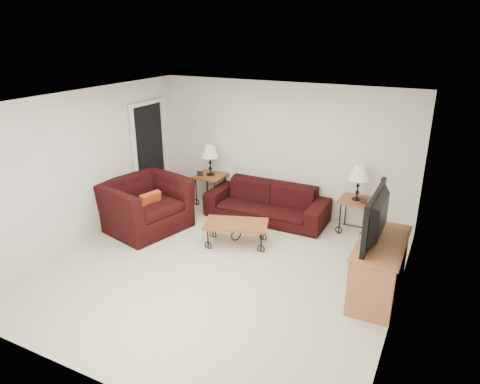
% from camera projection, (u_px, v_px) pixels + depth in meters
% --- Properties ---
extents(ground, '(5.00, 5.00, 0.00)m').
position_uv_depth(ground, '(219.00, 269.00, 6.54)').
color(ground, beige).
rests_on(ground, ground).
extents(wall_back, '(5.00, 0.02, 2.50)m').
position_uv_depth(wall_back, '(283.00, 149.00, 8.19)').
color(wall_back, silver).
rests_on(wall_back, ground).
extents(wall_front, '(5.00, 0.02, 2.50)m').
position_uv_depth(wall_front, '(85.00, 276.00, 4.01)').
color(wall_front, silver).
rests_on(wall_front, ground).
extents(wall_left, '(0.02, 5.00, 2.50)m').
position_uv_depth(wall_left, '(85.00, 167.00, 7.15)').
color(wall_left, silver).
rests_on(wall_left, ground).
extents(wall_right, '(0.02, 5.00, 2.50)m').
position_uv_depth(wall_right, '(405.00, 225.00, 5.06)').
color(wall_right, silver).
rests_on(wall_right, ground).
extents(ceiling, '(5.00, 5.00, 0.00)m').
position_uv_depth(ceiling, '(216.00, 101.00, 5.66)').
color(ceiling, white).
rests_on(ceiling, wall_back).
extents(doorway, '(0.08, 0.94, 2.04)m').
position_uv_depth(doorway, '(150.00, 156.00, 8.60)').
color(doorway, black).
rests_on(doorway, ground).
extents(sofa, '(2.27, 0.89, 0.66)m').
position_uv_depth(sofa, '(267.00, 202.00, 8.16)').
color(sofa, black).
rests_on(sofa, ground).
extents(side_table_left, '(0.59, 0.59, 0.62)m').
position_uv_depth(side_table_left, '(211.00, 189.00, 8.87)').
color(side_table_left, '#8F5A24').
rests_on(side_table_left, ground).
extents(side_table_right, '(0.59, 0.59, 0.61)m').
position_uv_depth(side_table_right, '(355.00, 216.00, 7.64)').
color(side_table_right, '#8F5A24').
rests_on(side_table_right, ground).
extents(lamp_left, '(0.36, 0.36, 0.62)m').
position_uv_depth(lamp_left, '(210.00, 160.00, 8.65)').
color(lamp_left, black).
rests_on(lamp_left, side_table_left).
extents(lamp_right, '(0.36, 0.36, 0.61)m').
position_uv_depth(lamp_right, '(358.00, 183.00, 7.43)').
color(lamp_right, black).
rests_on(lamp_right, side_table_right).
extents(photo_frame_left, '(0.13, 0.04, 0.10)m').
position_uv_depth(photo_frame_left, '(200.00, 173.00, 8.68)').
color(photo_frame_left, black).
rests_on(photo_frame_left, side_table_left).
extents(photo_frame_right, '(0.12, 0.05, 0.10)m').
position_uv_depth(photo_frame_right, '(364.00, 201.00, 7.33)').
color(photo_frame_right, black).
rests_on(photo_frame_right, side_table_right).
extents(coffee_table, '(1.16, 0.87, 0.39)m').
position_uv_depth(coffee_table, '(236.00, 234.00, 7.22)').
color(coffee_table, '#8F5A24').
rests_on(coffee_table, ground).
extents(armchair, '(1.51, 1.63, 0.90)m').
position_uv_depth(armchair, '(145.00, 205.00, 7.73)').
color(armchair, black).
rests_on(armchair, ground).
extents(throw_pillow, '(0.20, 0.42, 0.41)m').
position_uv_depth(throw_pillow, '(150.00, 204.00, 7.60)').
color(throw_pillow, '#B23B16').
rests_on(throw_pillow, armchair).
extents(tv_stand, '(0.55, 1.33, 0.80)m').
position_uv_depth(tv_stand, '(379.00, 268.00, 5.78)').
color(tv_stand, '#AD6B40').
rests_on(tv_stand, ground).
extents(television, '(0.16, 1.19, 0.69)m').
position_uv_depth(television, '(384.00, 217.00, 5.53)').
color(television, black).
rests_on(television, tv_stand).
extents(backpack, '(0.39, 0.33, 0.43)m').
position_uv_depth(backpack, '(310.00, 221.00, 7.64)').
color(backpack, black).
rests_on(backpack, ground).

